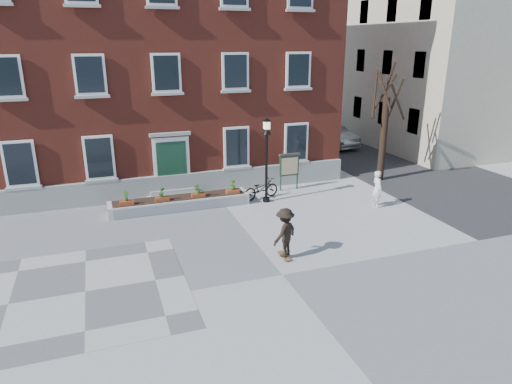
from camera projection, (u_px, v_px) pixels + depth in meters
name	position (u px, v px, depth m)	size (l,w,h in m)	color
ground	(282.00, 275.00, 14.69)	(100.00, 100.00, 0.00)	#A1A1A4
checker_patch	(85.00, 292.00, 13.71)	(6.00, 6.00, 0.01)	#5C5C5E
bicycle	(261.00, 189.00, 21.58)	(0.66, 1.90, 1.00)	black
parked_car	(329.00, 134.00, 32.32)	(1.74, 4.99, 1.64)	#A7A9AB
bystander	(377.00, 189.00, 20.44)	(0.61, 0.40, 1.69)	silver
brick_building	(151.00, 57.00, 24.57)	(18.40, 10.85, 12.60)	maroon
planter_assembly	(180.00, 202.00, 20.40)	(6.20, 1.12, 1.15)	silver
bare_tree	(384.00, 129.00, 23.80)	(1.83, 1.83, 6.16)	black
side_street	(399.00, 42.00, 35.81)	(15.20, 36.00, 14.50)	#333235
lamp_post	(267.00, 149.00, 20.53)	(0.40, 0.40, 3.93)	black
notice_board	(289.00, 166.00, 22.63)	(1.10, 0.16, 1.87)	#1A3427
skateboarder	(285.00, 233.00, 15.57)	(1.29, 1.15, 1.81)	brown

